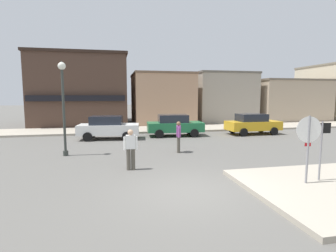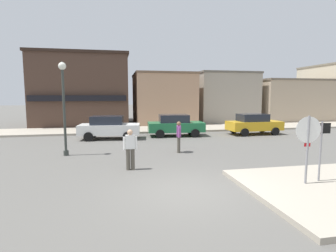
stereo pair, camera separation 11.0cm
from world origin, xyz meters
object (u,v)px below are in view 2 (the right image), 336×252
one_way_sign (321,145)px  stop_sign (308,141)px  parked_car_nearest (109,127)px  lamp_post (63,95)px  pedestrian_crossing_far (179,136)px  parked_car_third (254,124)px  parked_car_second (175,125)px  pedestrian_crossing_near (130,148)px

one_way_sign → stop_sign: bearing=-166.8°
one_way_sign → parked_car_nearest: 12.83m
lamp_post → pedestrian_crossing_far: 5.98m
lamp_post → parked_car_third: size_ratio=1.12×
stop_sign → parked_car_third: size_ratio=0.57×
stop_sign → lamp_post: bearing=142.8°
one_way_sign → parked_car_second: one_way_sign is taller
parked_car_third → stop_sign: bearing=-111.6°
parked_car_second → parked_car_third: 6.01m
lamp_post → pedestrian_crossing_near: lamp_post is taller
parked_car_third → pedestrian_crossing_far: 8.73m
stop_sign → lamp_post: (-8.30, 6.29, 1.44)m
parked_car_second → pedestrian_crossing_near: (-3.68, -8.19, 0.06)m
lamp_post → parked_car_third: lamp_post is taller
pedestrian_crossing_far → parked_car_third: bearing=35.9°
parked_car_second → pedestrian_crossing_near: bearing=-114.2°
parked_car_nearest → pedestrian_crossing_far: (3.62, -5.05, 0.06)m
stop_sign → parked_car_second: stop_sign is taller
stop_sign → pedestrian_crossing_near: bearing=149.4°
parked_car_nearest → pedestrian_crossing_near: pedestrian_crossing_near is taller
parked_car_third → lamp_post: bearing=-159.6°
lamp_post → pedestrian_crossing_far: lamp_post is taller
parked_car_nearest → parked_car_second: 4.71m
one_way_sign → parked_car_nearest: one_way_sign is taller
stop_sign → parked_car_second: (-1.65, 11.34, -0.71)m
stop_sign → pedestrian_crossing_near: size_ratio=1.43×
parked_car_third → pedestrian_crossing_far: pedestrian_crossing_far is taller
parked_car_nearest → parked_car_third: (10.69, 0.07, 0.00)m
pedestrian_crossing_near → stop_sign: bearing=-30.6°
pedestrian_crossing_near → pedestrian_crossing_far: 3.78m
one_way_sign → parked_car_second: (-2.26, 11.20, -0.52)m
one_way_sign → parked_car_second: size_ratio=0.51×
lamp_post → parked_car_nearest: (1.96, 4.63, -2.15)m
parked_car_third → pedestrian_crossing_far: bearing=-144.1°
parked_car_second → pedestrian_crossing_near: 8.98m
parked_car_third → pedestrian_crossing_far: (-7.07, -5.12, 0.06)m
one_way_sign → parked_car_third: bearing=71.0°
one_way_sign → parked_car_nearest: size_ratio=0.51×
lamp_post → parked_car_third: bearing=20.4°
pedestrian_crossing_near → parked_car_second: bearing=65.8°
parked_car_nearest → lamp_post: bearing=-113.0°
pedestrian_crossing_near → lamp_post: bearing=133.4°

